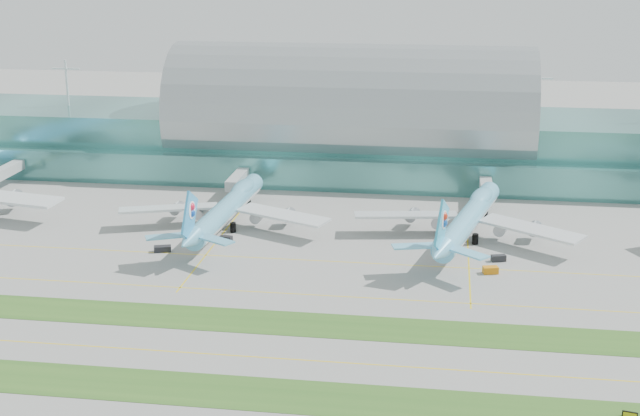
% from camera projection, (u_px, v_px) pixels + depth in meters
% --- Properties ---
extents(ground, '(700.00, 700.00, 0.00)m').
position_uv_depth(ground, '(282.00, 327.00, 181.14)').
color(ground, gray).
rests_on(ground, ground).
extents(terminal, '(340.00, 69.10, 36.00)m').
position_uv_depth(terminal, '(351.00, 131.00, 299.13)').
color(terminal, '#3D7A75').
rests_on(terminal, ground).
extents(grass_strip_near, '(420.00, 12.00, 0.08)m').
position_uv_depth(grass_strip_near, '(252.00, 393.00, 154.58)').
color(grass_strip_near, '#2D591E').
rests_on(grass_strip_near, ground).
extents(grass_strip_far, '(420.00, 12.00, 0.08)m').
position_uv_depth(grass_strip_far, '(283.00, 323.00, 183.02)').
color(grass_strip_far, '#2D591E').
rests_on(grass_strip_far, ground).
extents(taxiline_b, '(420.00, 0.35, 0.01)m').
position_uv_depth(taxiline_b, '(268.00, 358.00, 167.86)').
color(taxiline_b, yellow).
rests_on(taxiline_b, ground).
extents(taxiline_c, '(420.00, 0.35, 0.01)m').
position_uv_depth(taxiline_c, '(296.00, 294.00, 198.20)').
color(taxiline_c, yellow).
rests_on(taxiline_c, ground).
extents(taxiline_d, '(420.00, 0.35, 0.01)m').
position_uv_depth(taxiline_d, '(311.00, 260.00, 219.05)').
color(taxiline_d, yellow).
rests_on(taxiline_d, ground).
extents(airliner_b, '(59.58, 67.72, 18.63)m').
position_uv_depth(airliner_b, '(227.00, 207.00, 242.85)').
color(airliner_b, '#5DADCC').
rests_on(airliner_b, ground).
extents(airliner_c, '(59.53, 68.63, 19.09)m').
position_uv_depth(airliner_c, '(469.00, 217.00, 233.68)').
color(airliner_c, '#69C2E8').
rests_on(airliner_c, ground).
extents(gse_c, '(4.66, 3.22, 1.48)m').
position_uv_depth(gse_c, '(163.00, 249.00, 225.04)').
color(gse_c, black).
rests_on(gse_c, ground).
extents(gse_d, '(3.51, 2.26, 1.30)m').
position_uv_depth(gse_d, '(226.00, 238.00, 233.25)').
color(gse_d, black).
rests_on(gse_d, ground).
extents(gse_e, '(3.91, 2.81, 1.65)m').
position_uv_depth(gse_e, '(491.00, 270.00, 210.29)').
color(gse_e, orange).
rests_on(gse_e, ground).
extents(gse_f, '(3.85, 2.53, 1.58)m').
position_uv_depth(gse_f, '(498.00, 258.00, 218.25)').
color(gse_f, black).
rests_on(gse_f, ground).
extents(taxiway_sign_east, '(2.49, 0.82, 1.06)m').
position_uv_depth(taxiway_sign_east, '(630.00, 415.00, 146.68)').
color(taxiway_sign_east, black).
rests_on(taxiway_sign_east, ground).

